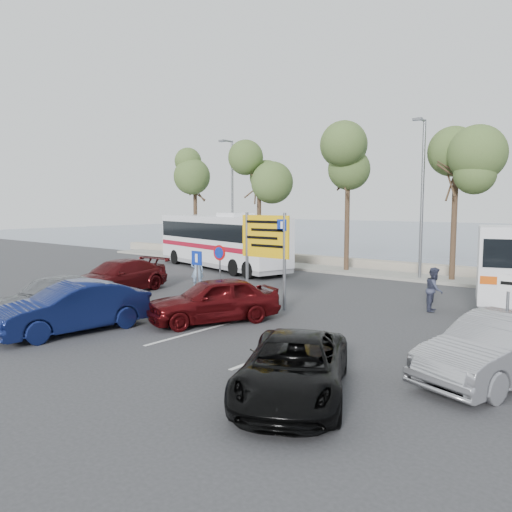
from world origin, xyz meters
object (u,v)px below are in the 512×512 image
Objects in this scene: car_silver_a at (52,296)px; pedestrian_far at (434,289)px; street_lamp_right at (422,191)px; direction_sign at (265,244)px; car_red at (214,300)px; street_lamp_left at (231,194)px; car_blue at (73,308)px; suv_black at (294,367)px; coach_bus_left at (221,243)px; car_maroon at (117,277)px; car_silver_b at (500,349)px; pedestrian_near at (197,271)px.

car_silver_a is 2.71× the size of pedestrian_far.
street_lamp_right is 2.23× the size of direction_sign.
street_lamp_right is 14.00m from car_red.
street_lamp_left is 17.84m from car_red.
suv_black is at bearing 7.03° from car_blue.
street_lamp_right is 0.71× the size of coach_bus_left.
car_maroon is 1.11× the size of car_silver_b.
car_silver_a is at bearing 121.37° from pedestrian_far.
street_lamp_right is at bearing 12.89° from pedestrian_far.
car_silver_a is at bearing 171.97° from car_blue.
car_red is at bearing -16.69° from car_maroon.
coach_bus_left is (1.81, -3.02, -3.00)m from street_lamp_left.
pedestrian_far is (12.27, 5.00, 0.09)m from car_maroon.
car_maroon is at bearing 20.52° from pedestrian_near.
car_silver_a is 5.68m from car_red.
pedestrian_near reaches higher than suv_black.
pedestrian_far reaches higher than car_blue.
street_lamp_left reaches higher than car_blue.
street_lamp_right is 11.97m from coach_bus_left.
car_red reaches higher than car_maroon.
coach_bus_left reaches higher than pedestrian_far.
direction_sign is at bearing 177.78° from car_silver_b.
car_silver_b is (11.20, 3.56, -0.02)m from car_blue.
car_red is (2.40, 3.68, -0.01)m from car_blue.
direction_sign is 2.22× the size of pedestrian_far.
street_lamp_right is (13.00, 0.00, 0.00)m from street_lamp_left.
suv_black is 4.66m from car_silver_b.
street_lamp_left is at bearing 54.57° from pedestrian_far.
car_silver_a is at bearing -68.65° from street_lamp_left.
car_red is 8.80m from car_silver_b.
pedestrian_near is at bearing 166.09° from car_red.
pedestrian_near is (-11.21, 8.16, 0.20)m from suv_black.
suv_black is (5.80, -3.68, -0.13)m from car_red.
street_lamp_right is 4.94× the size of pedestrian_far.
car_maroon is at bearing 140.86° from car_blue.
coach_bus_left is 2.57× the size of car_red.
car_silver_a is at bearing -150.91° from car_silver_b.
coach_bus_left is 13.98m from car_red.
suv_black is 2.72× the size of pedestrian_far.
car_blue is (-2.20, -6.70, -1.67)m from direction_sign.
pedestrian_near is (1.79, 3.16, 0.09)m from car_maroon.
car_silver_b is at bearing 25.00° from car_red.
street_lamp_left is at bearing 163.05° from car_silver_b.
pedestrian_far reaches higher than car_silver_b.
car_blue reaches higher than car_red.
street_lamp_left reaches higher than pedestrian_far.
street_lamp_right reaches higher than car_maroon.
car_silver_a is 0.88× the size of car_maroon.
coach_bus_left is 2.56× the size of suv_black.
car_red is (11.20, -13.34, -3.85)m from street_lamp_left.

